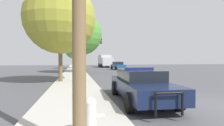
{
  "coord_description": "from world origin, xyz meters",
  "views": [
    {
      "loc": [
        -5.08,
        -5.93,
        1.81
      ],
      "look_at": [
        -0.38,
        16.33,
        1.38
      ],
      "focal_mm": 28.0,
      "sensor_mm": 36.0,
      "label": 1
    }
  ],
  "objects": [
    {
      "name": "fire_hydrant",
      "position": [
        -4.75,
        -2.06,
        0.58
      ],
      "size": [
        0.59,
        0.26,
        0.85
      ],
      "color": "white",
      "rests_on": "sidewalk_left"
    },
    {
      "name": "tree_sidewalk_near",
      "position": [
        -6.2,
        8.14,
        4.98
      ],
      "size": [
        5.45,
        5.45,
        7.58
      ],
      "color": "brown",
      "rests_on": "sidewalk_left"
    },
    {
      "name": "sidewalk_left",
      "position": [
        -5.1,
        0.0,
        0.07
      ],
      "size": [
        3.0,
        110.0,
        0.13
      ],
      "color": "#BCB7AD",
      "rests_on": "ground_plane"
    },
    {
      "name": "box_truck",
      "position": [
        2.05,
        36.0,
        1.6
      ],
      "size": [
        2.83,
        6.89,
        2.95
      ],
      "rotation": [
        0.0,
        0.0,
        3.17
      ],
      "color": "#B7B7BC",
      "rests_on": "ground_plane"
    },
    {
      "name": "traffic_light",
      "position": [
        -3.29,
        21.27,
        3.83
      ],
      "size": [
        3.97,
        0.35,
        5.22
      ],
      "color": "#424247",
      "rests_on": "sidewalk_left"
    },
    {
      "name": "tree_sidewalk_mid",
      "position": [
        -4.31,
        18.0,
        5.23
      ],
      "size": [
        5.64,
        5.64,
        7.93
      ],
      "color": "brown",
      "rests_on": "sidewalk_left"
    },
    {
      "name": "car_background_oncoming",
      "position": [
        2.65,
        25.28,
        0.75
      ],
      "size": [
        2.18,
        4.07,
        1.44
      ],
      "rotation": [
        0.0,
        0.0,
        3.23
      ],
      "color": "navy",
      "rests_on": "ground_plane"
    },
    {
      "name": "tree_sidewalk_far",
      "position": [
        -5.09,
        29.87,
        3.99
      ],
      "size": [
        4.13,
        4.13,
        5.94
      ],
      "color": "#4C3823",
      "rests_on": "sidewalk_left"
    },
    {
      "name": "police_car",
      "position": [
        -2.29,
        1.26,
        0.75
      ],
      "size": [
        2.24,
        5.22,
        1.46
      ],
      "rotation": [
        0.0,
        0.0,
        3.08
      ],
      "color": "#141E3D",
      "rests_on": "ground_plane"
    },
    {
      "name": "car_background_distant",
      "position": [
        1.61,
        35.69,
        0.71
      ],
      "size": [
        2.02,
        3.94,
        1.32
      ],
      "rotation": [
        0.0,
        0.0,
        0.01
      ],
      "color": "#333856",
      "rests_on": "ground_plane"
    },
    {
      "name": "ground_plane",
      "position": [
        0.0,
        0.0,
        0.0
      ],
      "size": [
        110.0,
        110.0,
        0.0
      ],
      "primitive_type": "plane",
      "color": "#4F4F54"
    }
  ]
}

